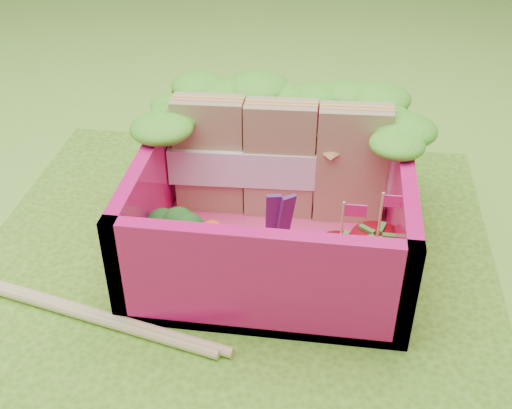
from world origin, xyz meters
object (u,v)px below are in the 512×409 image
at_px(bento_box, 274,202).
at_px(chopsticks, 0,288).
at_px(strawberry_right, 375,256).
at_px(strawberry_left, 338,264).
at_px(broccoli, 178,233).
at_px(sandwich_stack, 281,161).

xyz_separation_m(bento_box, chopsticks, (-1.24, -0.53, -0.25)).
bearing_deg(strawberry_right, strawberry_left, -157.01).
distance_m(broccoli, chopsticks, 0.88).
bearing_deg(bento_box, strawberry_right, -26.17).
distance_m(broccoli, strawberry_right, 0.93).
xyz_separation_m(broccoli, chopsticks, (-0.81, -0.26, -0.21)).
distance_m(strawberry_right, chopsticks, 1.77).
bearing_deg(strawberry_right, broccoli, -178.62).
xyz_separation_m(sandwich_stack, broccoli, (-0.43, -0.52, -0.12)).
bearing_deg(chopsticks, strawberry_right, 9.18).
height_order(sandwich_stack, chopsticks, sandwich_stack).
bearing_deg(bento_box, sandwich_stack, 88.85).
bearing_deg(chopsticks, broccoli, 17.68).
height_order(bento_box, strawberry_left, bento_box).
height_order(sandwich_stack, broccoli, sandwich_stack).
height_order(strawberry_left, strawberry_right, strawberry_right).
xyz_separation_m(sandwich_stack, strawberry_left, (0.33, -0.57, -0.19)).
relative_size(bento_box, broccoli, 4.11).
bearing_deg(bento_box, chopsticks, -157.00).
xyz_separation_m(strawberry_left, strawberry_right, (0.17, 0.07, 0.01)).
height_order(sandwich_stack, strawberry_right, sandwich_stack).
bearing_deg(chopsticks, sandwich_stack, 32.01).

